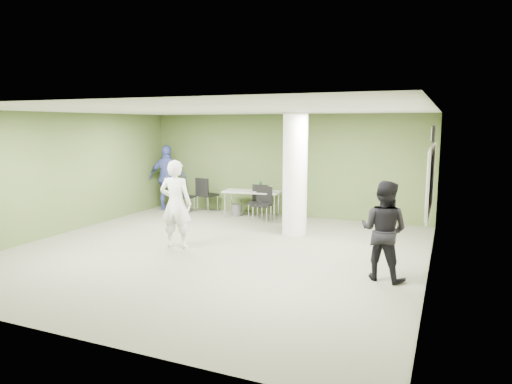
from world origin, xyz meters
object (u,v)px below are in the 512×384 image
at_px(chair_back_left, 183,194).
at_px(woman_white, 176,204).
at_px(man_blue, 168,178).
at_px(folding_table, 252,193).
at_px(man_black, 384,231).

relative_size(chair_back_left, woman_white, 0.52).
relative_size(woman_white, man_blue, 0.95).
xyz_separation_m(woman_white, man_blue, (-2.52, 3.45, 0.05)).
xyz_separation_m(folding_table, man_black, (3.98, -3.80, 0.14)).
distance_m(chair_back_left, woman_white, 3.71).
distance_m(folding_table, man_blue, 2.74).
bearing_deg(chair_back_left, woman_white, 122.90).
height_order(folding_table, woman_white, woman_white).
xyz_separation_m(folding_table, woman_white, (-0.21, -3.46, 0.23)).
bearing_deg(woman_white, man_black, 163.98).
bearing_deg(chair_back_left, man_blue, -17.41).
bearing_deg(chair_back_left, folding_table, -169.85).
bearing_deg(man_black, folding_table, -30.07).
relative_size(woman_white, man_black, 1.11).
bearing_deg(folding_table, man_black, -51.48).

